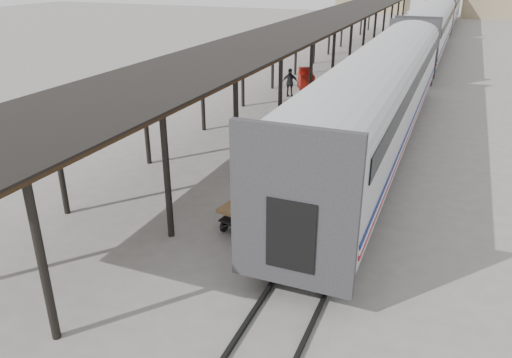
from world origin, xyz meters
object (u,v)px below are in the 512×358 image
object	(u,v)px
baggage_cart	(254,206)
porter	(253,181)
luggage_tug	(306,80)
pedestrian	(290,83)

from	to	relation	value
baggage_cart	porter	world-z (taller)	porter
luggage_tug	porter	bearing A→B (deg)	-102.52
luggage_tug	porter	size ratio (longest dim) A/B	0.94
baggage_cart	pedestrian	distance (m)	17.12
luggage_tug	porter	world-z (taller)	porter
baggage_cart	porter	xyz separation A→B (m)	(0.25, -0.65, 1.17)
baggage_cart	porter	size ratio (longest dim) A/B	1.34
baggage_cart	pedestrian	world-z (taller)	pedestrian
porter	pedestrian	distance (m)	17.84
luggage_tug	pedestrian	distance (m)	2.44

